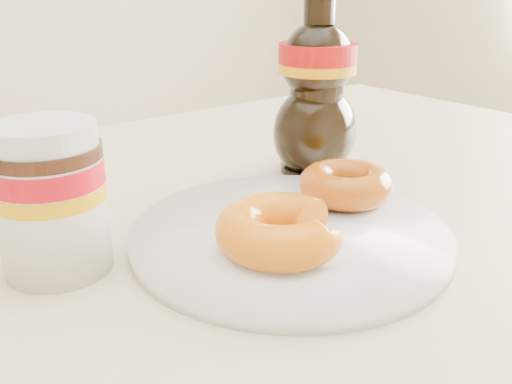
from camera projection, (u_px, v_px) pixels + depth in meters
dining_table at (214, 310)px, 0.57m from camera, size 1.40×0.90×0.75m
plate at (289, 235)px, 0.53m from camera, size 0.29×0.29×0.01m
donut_bitten at (280, 230)px, 0.48m from camera, size 0.11×0.11×0.04m
donut_whole at (346, 184)px, 0.58m from camera, size 0.13×0.13×0.03m
nutella_jar at (50, 193)px, 0.46m from camera, size 0.09×0.09×0.13m
syrup_bottle at (317, 87)px, 0.68m from camera, size 0.13×0.12×0.21m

